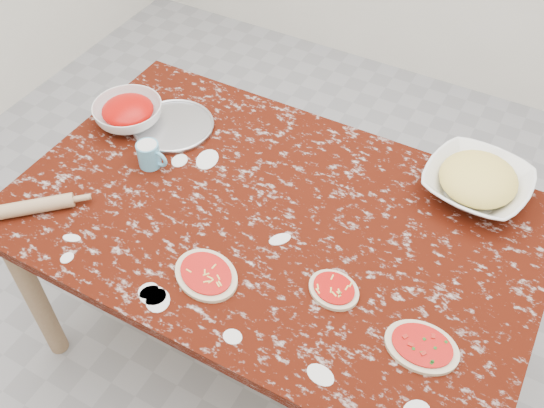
{
  "coord_description": "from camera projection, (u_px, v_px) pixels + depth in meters",
  "views": [
    {
      "loc": [
        0.59,
        -1.08,
        2.13
      ],
      "look_at": [
        0.0,
        0.0,
        0.8
      ],
      "focal_mm": 40.18,
      "sensor_mm": 36.0,
      "label": 1
    }
  ],
  "objects": [
    {
      "name": "cheese_bowl",
      "position": [
        476.0,
        184.0,
        1.89
      ],
      "size": [
        0.35,
        0.35,
        0.08
      ],
      "primitive_type": "imported",
      "rotation": [
        0.0,
        0.0,
        -0.12
      ],
      "color": "white",
      "rests_on": "worktable"
    },
    {
      "name": "flour_mug",
      "position": [
        150.0,
        155.0,
        1.97
      ],
      "size": [
        0.11,
        0.07,
        0.09
      ],
      "color": "#59A4C6",
      "rests_on": "worktable"
    },
    {
      "name": "worktable",
      "position": [
        272.0,
        233.0,
        1.91
      ],
      "size": [
        1.6,
        1.0,
        0.75
      ],
      "color": "#340B03",
      "rests_on": "ground"
    },
    {
      "name": "pizza_tray",
      "position": [
        173.0,
        126.0,
        2.13
      ],
      "size": [
        0.33,
        0.33,
        0.01
      ],
      "primitive_type": "cylinder",
      "rotation": [
        0.0,
        0.0,
        -0.2
      ],
      "color": "#B2B2B7",
      "rests_on": "worktable"
    },
    {
      "name": "pizza_right",
      "position": [
        422.0,
        347.0,
        1.54
      ],
      "size": [
        0.2,
        0.15,
        0.02
      ],
      "color": "beige",
      "rests_on": "worktable"
    },
    {
      "name": "pizza_left",
      "position": [
        206.0,
        275.0,
        1.69
      ],
      "size": [
        0.24,
        0.21,
        0.02
      ],
      "color": "beige",
      "rests_on": "worktable"
    },
    {
      "name": "pizza_mid",
      "position": [
        334.0,
        290.0,
        1.66
      ],
      "size": [
        0.17,
        0.15,
        0.02
      ],
      "color": "beige",
      "rests_on": "worktable"
    },
    {
      "name": "rolling_pin",
      "position": [
        36.0,
        206.0,
        1.85
      ],
      "size": [
        0.19,
        0.19,
        0.04
      ],
      "primitive_type": "cylinder",
      "rotation": [
        0.0,
        1.57,
        0.75
      ],
      "color": "tan",
      "rests_on": "worktable"
    },
    {
      "name": "ground",
      "position": [
        272.0,
        342.0,
        2.4
      ],
      "size": [
        4.0,
        4.0,
        0.0
      ],
      "primitive_type": "plane",
      "color": "gray"
    },
    {
      "name": "sauce_bowl",
      "position": [
        128.0,
        114.0,
        2.12
      ],
      "size": [
        0.27,
        0.27,
        0.08
      ],
      "primitive_type": "imported",
      "rotation": [
        0.0,
        0.0,
        0.12
      ],
      "color": "white",
      "rests_on": "worktable"
    }
  ]
}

